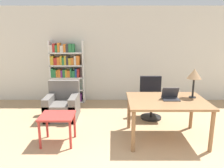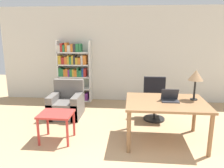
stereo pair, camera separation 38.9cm
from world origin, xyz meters
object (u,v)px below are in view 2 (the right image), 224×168
(desk, at_px, (166,106))
(office_chair, at_px, (154,100))
(side_table_blue, at_px, (56,118))
(table_lamp, at_px, (196,76))
(armchair, at_px, (67,105))
(bookshelf, at_px, (73,73))
(laptop, at_px, (170,98))

(desk, bearing_deg, office_chair, 94.69)
(side_table_blue, bearing_deg, table_lamp, 6.98)
(table_lamp, relative_size, side_table_blue, 0.92)
(armchair, xyz_separation_m, bookshelf, (-0.15, 1.22, 0.55))
(office_chair, relative_size, side_table_blue, 1.61)
(side_table_blue, bearing_deg, bookshelf, 97.73)
(desk, bearing_deg, laptop, 18.35)
(laptop, distance_m, table_lamp, 0.61)
(laptop, distance_m, armchair, 2.55)
(table_lamp, distance_m, armchair, 3.01)
(desk, xyz_separation_m, side_table_blue, (-2.00, -0.17, -0.23))
(office_chair, bearing_deg, laptop, -81.61)
(armchair, relative_size, bookshelf, 0.48)
(laptop, height_order, bookshelf, bookshelf)
(table_lamp, height_order, side_table_blue, table_lamp)
(desk, xyz_separation_m, armchair, (-2.18, 1.08, -0.40))
(armchair, bearing_deg, side_table_blue, -81.45)
(laptop, bearing_deg, office_chair, 98.39)
(laptop, height_order, armchair, laptop)
(side_table_blue, distance_m, bookshelf, 2.51)
(laptop, relative_size, armchair, 0.36)
(desk, height_order, office_chair, office_chair)
(side_table_blue, xyz_separation_m, bookshelf, (-0.33, 2.46, 0.37))
(desk, distance_m, table_lamp, 0.76)
(desk, height_order, side_table_blue, desk)
(table_lamp, xyz_separation_m, bookshelf, (-2.85, 2.16, -0.39))
(table_lamp, bearing_deg, office_chair, 122.64)
(desk, relative_size, laptop, 4.70)
(desk, height_order, armchair, armchair)
(side_table_blue, relative_size, armchair, 0.71)
(armchair, bearing_deg, desk, -26.23)
(desk, bearing_deg, bookshelf, 135.43)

